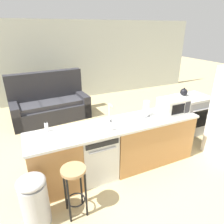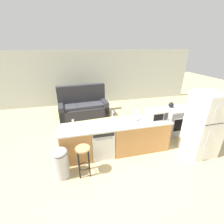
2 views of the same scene
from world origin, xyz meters
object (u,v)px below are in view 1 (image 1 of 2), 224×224
Objects in this scene: microwave at (173,105)px; couch at (50,105)px; paper_towel_roll at (146,109)px; bar_stool at (74,182)px; trash_bin at (35,200)px; stove_range at (190,114)px; soap_bottle at (111,126)px; dish_soap_bottle at (46,127)px; kettle at (184,92)px; dishwasher at (96,154)px.

couch is at bearing 124.06° from microwave.
paper_towel_roll is 1.73m from bar_stool.
stove_range is at bearing 16.77° from trash_bin.
paper_towel_roll is at bearing 172.91° from microwave.
paper_towel_roll reaches higher than stove_range.
paper_towel_roll is 1.60× the size of soap_bottle.
kettle reaches higher than dish_soap_bottle.
bar_stool is 0.53m from trash_bin.
microwave is at bearing -55.94° from couch.
kettle is at bearing 15.58° from dishwasher.
stove_range is at bearing 16.61° from paper_towel_roll.
soap_bottle is (0.19, -0.16, 0.55)m from dishwasher.
dish_soap_bottle is 2.63m from couch.
dishwasher is 2.66m from stove_range.
dish_soap_bottle is at bearing -171.68° from kettle.
microwave is at bearing -0.05° from dishwasher.
stove_range is 4.39× the size of kettle.
stove_range is 3.19× the size of paper_towel_roll.
dishwasher reaches higher than trash_bin.
kettle is 3.72m from trash_bin.
bar_stool is at bearing -156.07° from paper_towel_roll.
dish_soap_bottle is 0.86× the size of kettle.
bar_stool is at bearing -93.32° from couch.
stove_range is 1.80× the size of microwave.
paper_towel_roll is 0.14× the size of couch.
trash_bin is at bearing -168.02° from microwave.
soap_bottle is 0.86× the size of kettle.
kettle is (2.43, 0.68, 0.56)m from dishwasher.
soap_bottle is (-1.34, -0.16, -0.07)m from microwave.
kettle is 3.26m from bar_stool.
soap_bottle is 0.98m from dish_soap_bottle.
couch reaches higher than trash_bin.
dish_soap_bottle is 0.24× the size of bar_stool.
couch is (-2.77, 2.08, -0.59)m from kettle.
stove_range is 3.36m from dish_soap_bottle.
kettle reaches higher than trash_bin.
microwave is at bearing -5.65° from dish_soap_bottle.
soap_bottle reaches higher than bar_stool.
couch is at bearing 100.23° from soap_bottle.
kettle is at bearing 19.46° from trash_bin.
trash_bin is at bearing -160.54° from kettle.
couch reaches higher than stove_range.
dishwasher is 2.78m from couch.
bar_stool is (-0.72, -0.44, -0.44)m from soap_bottle.
couch is at bearing 86.68° from bar_stool.
kettle is (3.14, 0.46, 0.01)m from dish_soap_bottle.
kettle is at bearing 37.02° from microwave.
paper_towel_roll is 0.83m from soap_bottle.
paper_towel_roll is 1.38× the size of kettle.
soap_bottle is 1.00× the size of dish_soap_bottle.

